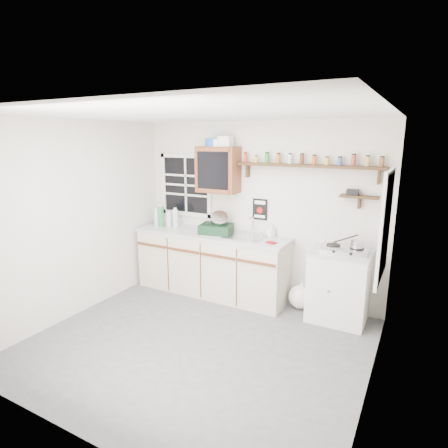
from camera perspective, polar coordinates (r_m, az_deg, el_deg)
The scene contains 18 objects.
room at distance 3.97m, azimuth -4.23°, elevation -1.90°, with size 3.64×3.24×2.54m.
main_cabinet at distance 5.55m, azimuth -1.93°, elevation -5.99°, with size 2.31×0.63×0.92m.
right_cabinet at distance 4.96m, azimuth 17.06°, elevation -9.01°, with size 0.73×0.57×0.91m.
sink at distance 5.18m, azimuth 3.19°, elevation -1.98°, with size 0.52×0.44×0.29m.
upper_cabinet at distance 5.37m, azimuth -0.93°, elevation 8.28°, with size 0.60×0.32×0.65m.
upper_cabinet_clutter at distance 5.36m, azimuth -0.93°, elevation 12.38°, with size 0.40×0.24×0.14m.
spice_shelf at distance 4.93m, azimuth 12.73°, elevation 8.82°, with size 1.91×0.18×0.35m.
secondary_shelf at distance 4.85m, azimuth 19.65°, elevation 4.05°, with size 0.45×0.16×0.24m.
warning_sign at distance 5.31m, azimuth 5.50°, elevation 2.23°, with size 0.22×0.02×0.30m.
window_back at distance 5.86m, azimuth -5.81°, elevation 5.91°, with size 0.93×0.03×0.98m.
window_right at distance 3.87m, azimuth 23.42°, elevation -0.29°, with size 0.03×0.78×1.08m.
water_bottles at distance 5.85m, azimuth -8.85°, elevation 0.96°, with size 0.39×0.16×0.35m.
dish_rack at distance 5.38m, azimuth -1.07°, elevation -0.34°, with size 0.50×0.42×0.33m.
soap_bottle at distance 5.23m, azimuth 7.18°, elevation -0.95°, with size 0.09×0.09×0.19m, color white.
rag at distance 4.94m, azimuth 7.21°, elevation -2.83°, with size 0.12×0.10×0.02m, color maroon.
hotplate at distance 4.78m, azimuth 17.92°, elevation -3.69°, with size 0.56×0.30×0.08m.
saucepan at distance 4.74m, azimuth 19.55°, elevation -2.94°, with size 0.37×0.17×0.16m.
trash_bag at distance 5.25m, azimuth 11.49°, elevation -10.77°, with size 0.36×0.33×0.41m.
Camera 1 is at (2.08, -3.22, 2.27)m, focal length 30.00 mm.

